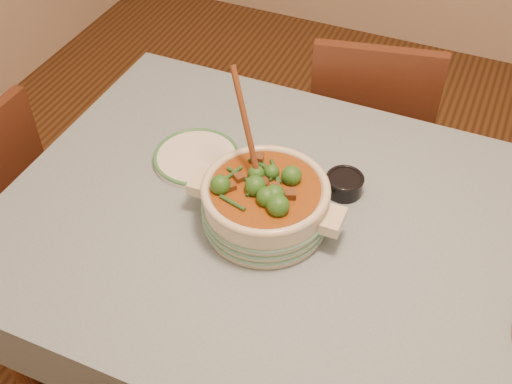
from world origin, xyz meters
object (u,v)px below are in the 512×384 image
stew_casserole (265,200)px  condiment_bowl (345,183)px  white_plate (197,157)px  dining_table (328,259)px  chair_far (369,126)px

stew_casserole → condiment_bowl: bearing=51.7°
stew_casserole → white_plate: (-0.26, 0.14, -0.07)m
stew_casserole → dining_table: bearing=8.3°
stew_casserole → chair_far: size_ratio=0.44×
condiment_bowl → chair_far: 0.69m
condiment_bowl → chair_far: size_ratio=0.11×
stew_casserole → condiment_bowl: 0.24m
condiment_bowl → chair_far: (-0.08, 0.62, -0.29)m
dining_table → stew_casserole: 0.24m
dining_table → stew_casserole: size_ratio=4.31×
dining_table → white_plate: 0.46m
stew_casserole → condiment_bowl: size_ratio=3.91×
white_plate → chair_far: (0.33, 0.66, -0.27)m
stew_casserole → condiment_bowl: (0.15, 0.18, -0.05)m
white_plate → condiment_bowl: 0.41m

